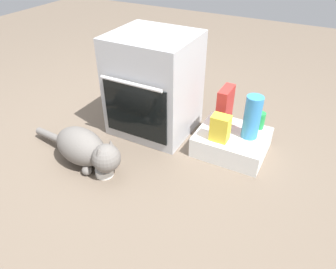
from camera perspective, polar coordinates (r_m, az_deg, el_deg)
name	(u,v)px	position (r m, az deg, el deg)	size (l,w,h in m)	color
ground	(126,156)	(2.21, -7.58, -3.97)	(8.00, 8.00, 0.00)	#6B5B4C
oven	(154,85)	(2.32, -2.55, 9.04)	(0.58, 0.57, 0.73)	#B7BABF
pantry_cabinet	(232,142)	(2.24, 11.48, -1.35)	(0.47, 0.41, 0.15)	white
food_bowl	(104,171)	(2.07, -11.47, -6.50)	(0.12, 0.12, 0.07)	white
cat	(85,148)	(2.10, -14.82, -2.44)	(0.82, 0.30, 0.26)	slate
water_bottle	(252,117)	(2.12, 15.02, 3.04)	(0.11, 0.11, 0.30)	#388CD1
cereal_box	(225,107)	(2.22, 10.27, 5.00)	(0.07, 0.18, 0.28)	#B72D28
snack_bag	(220,128)	(2.08, 9.46, 1.16)	(0.12, 0.09, 0.18)	yellow
soda_can	(260,120)	(2.27, 16.36, 2.47)	(0.07, 0.07, 0.12)	green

